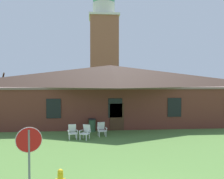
{
  "coord_description": "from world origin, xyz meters",
  "views": [
    {
      "loc": [
        -1.83,
        -6.91,
        3.95
      ],
      "look_at": [
        -0.62,
        7.7,
        3.37
      ],
      "focal_mm": 39.52,
      "sensor_mm": 36.0,
      "label": 1
    }
  ],
  "objects_px": {
    "lawn_chair_left_end": "(102,129)",
    "lawn_chair_near_door": "(86,132)",
    "lawn_chair_by_porch": "(72,131)",
    "trash_bin": "(92,125)",
    "stop_sign": "(29,150)"
  },
  "relations": [
    {
      "from": "lawn_chair_left_end",
      "to": "lawn_chair_near_door",
      "type": "bearing_deg",
      "value": -142.77
    },
    {
      "from": "lawn_chair_by_porch",
      "to": "trash_bin",
      "type": "bearing_deg",
      "value": 59.33
    },
    {
      "from": "trash_bin",
      "to": "stop_sign",
      "type": "bearing_deg",
      "value": -100.19
    },
    {
      "from": "stop_sign",
      "to": "lawn_chair_near_door",
      "type": "xyz_separation_m",
      "value": [
        1.54,
        8.6,
        -1.27
      ]
    },
    {
      "from": "lawn_chair_near_door",
      "to": "trash_bin",
      "type": "xyz_separation_m",
      "value": [
        0.44,
        2.38,
        -0.0
      ]
    },
    {
      "from": "stop_sign",
      "to": "lawn_chair_left_end",
      "type": "relative_size",
      "value": 2.6
    },
    {
      "from": "lawn_chair_left_end",
      "to": "stop_sign",
      "type": "bearing_deg",
      "value": -105.58
    },
    {
      "from": "lawn_chair_near_door",
      "to": "lawn_chair_left_end",
      "type": "xyz_separation_m",
      "value": [
        1.09,
        0.83,
        0.0
      ]
    },
    {
      "from": "lawn_chair_by_porch",
      "to": "lawn_chair_left_end",
      "type": "xyz_separation_m",
      "value": [
        1.98,
        0.68,
        0.0
      ]
    },
    {
      "from": "stop_sign",
      "to": "lawn_chair_by_porch",
      "type": "height_order",
      "value": "stop_sign"
    },
    {
      "from": "lawn_chair_by_porch",
      "to": "lawn_chair_left_end",
      "type": "distance_m",
      "value": 2.09
    },
    {
      "from": "stop_sign",
      "to": "lawn_chair_near_door",
      "type": "height_order",
      "value": "stop_sign"
    },
    {
      "from": "stop_sign",
      "to": "lawn_chair_by_porch",
      "type": "distance_m",
      "value": 8.87
    },
    {
      "from": "stop_sign",
      "to": "lawn_chair_by_porch",
      "type": "relative_size",
      "value": 2.6
    },
    {
      "from": "stop_sign",
      "to": "trash_bin",
      "type": "distance_m",
      "value": 11.23
    }
  ]
}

